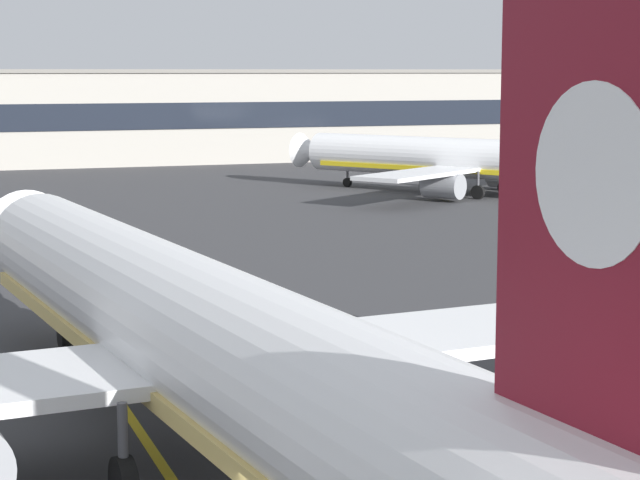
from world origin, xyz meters
The scene contains 5 objects.
taxiway_centreline centered at (0.00, 30.00, 0.00)m, with size 0.30×180.00×0.01m, color yellow.
airliner_foreground centered at (0.91, 8.60, 3.37)m, with size 32.33×41.51×11.65m.
airliner_background centered at (37.79, 66.37, 2.90)m, with size 25.36×31.03×10.02m.
safety_cone_by_nose_gear centered at (2.67, 25.56, 0.26)m, with size 0.44×0.44×0.55m.
terminal_building centered at (11.36, 110.37, 5.13)m, with size 168.34×12.40×10.25m.
Camera 1 is at (-5.91, -19.67, 10.09)m, focal length 66.28 mm.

